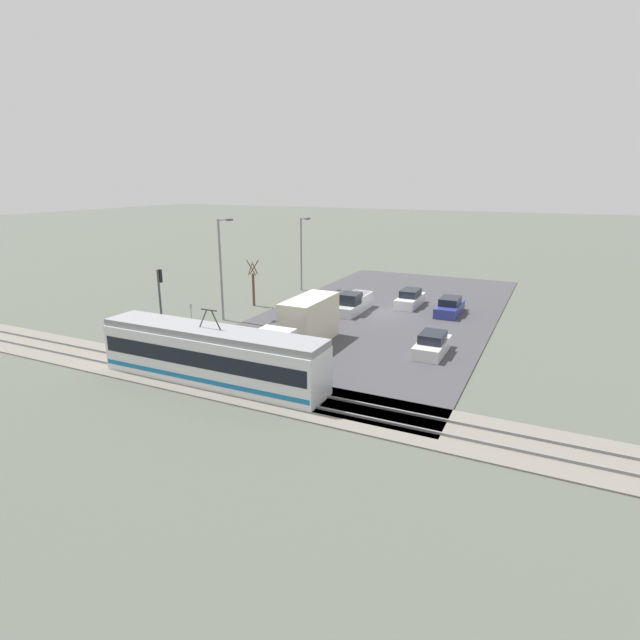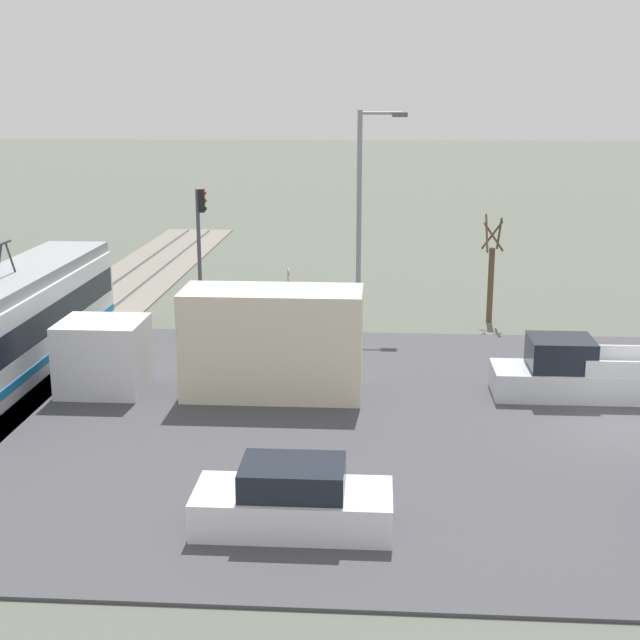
% 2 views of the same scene
% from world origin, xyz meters
% --- Properties ---
extents(ground_plane, '(320.00, 320.00, 0.00)m').
position_xyz_m(ground_plane, '(0.00, 0.00, 0.00)').
color(ground_plane, '#565B51').
extents(road_surface, '(19.36, 40.51, 0.08)m').
position_xyz_m(road_surface, '(0.00, 0.00, 0.04)').
color(road_surface, '#424247').
rests_on(road_surface, ground).
extents(light_rail_tram, '(14.36, 2.70, 4.37)m').
position_xyz_m(light_rail_tram, '(3.99, 19.05, 1.65)').
color(light_rail_tram, white).
rests_on(light_rail_tram, ground).
extents(box_truck, '(2.32, 9.36, 3.33)m').
position_xyz_m(box_truck, '(2.12, 11.31, 1.62)').
color(box_truck, silver).
rests_on(box_truck, ground).
extents(pickup_truck, '(1.90, 5.65, 1.84)m').
position_xyz_m(pickup_truck, '(2.59, 0.52, 0.77)').
color(pickup_truck, silver).
rests_on(pickup_truck, ground).
extents(sedan_car_2, '(1.82, 4.26, 1.47)m').
position_xyz_m(sedan_car_2, '(-6.58, 8.56, 0.69)').
color(sedan_car_2, silver).
rests_on(sedan_car_2, ground).
extents(traffic_light_pole, '(0.28, 0.47, 5.36)m').
position_xyz_m(traffic_light_pole, '(12.21, 14.21, 3.47)').
color(traffic_light_pole, '#47474C').
rests_on(traffic_light_pole, ground).
extents(street_tree, '(1.05, 0.87, 4.40)m').
position_xyz_m(street_tree, '(12.03, 2.21, 2.00)').
color(street_tree, brown).
rests_on(street_tree, ground).
extents(street_lamp_mid_block, '(0.36, 1.95, 8.54)m').
position_xyz_m(street_lamp_mid_block, '(11.64, 7.43, 4.90)').
color(street_lamp_mid_block, gray).
rests_on(street_lamp_mid_block, ground).
extents(no_parking_sign, '(0.32, 0.08, 2.01)m').
position_xyz_m(no_parking_sign, '(12.57, 10.59, 1.24)').
color(no_parking_sign, gray).
rests_on(no_parking_sign, ground).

